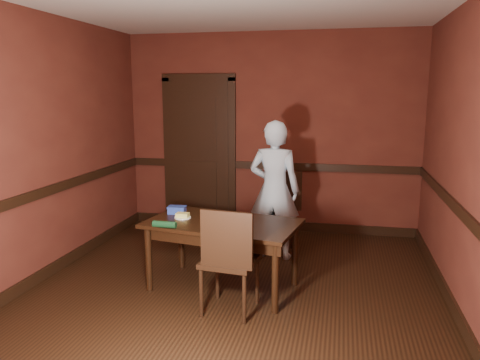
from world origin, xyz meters
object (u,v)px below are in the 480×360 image
at_px(dining_table, 223,255).
at_px(sauce_jar, 246,222).
at_px(cheese_saucer, 183,216).
at_px(person, 274,190).
at_px(chair_far, 277,214).
at_px(chair_near, 230,259).
at_px(food_tub, 177,210).
at_px(sandwich_plate, 232,220).

relative_size(dining_table, sauce_jar, 15.10).
bearing_deg(cheese_saucer, person, 50.60).
distance_m(chair_far, cheese_saucer, 1.35).
xyz_separation_m(dining_table, sauce_jar, (0.26, -0.12, 0.39)).
relative_size(dining_table, chair_near, 1.50).
bearing_deg(person, chair_far, -98.91).
bearing_deg(chair_far, person, -113.45).
xyz_separation_m(dining_table, chair_far, (0.38, 1.10, 0.15)).
bearing_deg(food_tub, dining_table, -24.65).
distance_m(chair_far, person, 0.34).
xyz_separation_m(person, cheese_saucer, (-0.78, -0.95, -0.10)).
height_order(chair_near, person, person).
height_order(sandwich_plate, food_tub, food_tub).
xyz_separation_m(chair_near, food_tub, (-0.72, 0.66, 0.23)).
height_order(person, sandwich_plate, person).
height_order(chair_near, cheese_saucer, chair_near).
xyz_separation_m(chair_near, cheese_saucer, (-0.60, 0.50, 0.22)).
bearing_deg(chair_far, food_tub, -146.37).
relative_size(chair_far, person, 0.60).
bearing_deg(food_tub, sandwich_plate, -21.87).
xyz_separation_m(sandwich_plate, sauce_jar, (0.16, -0.12, 0.03)).
height_order(chair_near, food_tub, chair_near).
bearing_deg(chair_far, sauce_jar, -106.90).
height_order(person, food_tub, person).
relative_size(dining_table, food_tub, 7.57).
bearing_deg(chair_far, chair_near, -108.26).
relative_size(chair_far, food_tub, 5.07).
bearing_deg(cheese_saucer, chair_far, 52.81).
distance_m(person, sandwich_plate, 1.03).
bearing_deg(chair_near, food_tub, -36.55).
bearing_deg(sandwich_plate, dining_table, 179.43).
bearing_deg(sauce_jar, food_tub, 158.42).
distance_m(sandwich_plate, food_tub, 0.66).
bearing_deg(sandwich_plate, food_tub, 162.72).
xyz_separation_m(dining_table, cheese_saucer, (-0.42, 0.04, 0.36)).
height_order(chair_near, sauce_jar, chair_near).
bearing_deg(dining_table, sandwich_plate, 8.79).
bearing_deg(food_tub, sauce_jar, -26.18).
relative_size(chair_far, cheese_saucer, 5.83).
xyz_separation_m(chair_near, sandwich_plate, (-0.09, 0.46, 0.22)).
relative_size(chair_near, sauce_jar, 10.05).
relative_size(dining_table, cheese_saucer, 8.70).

